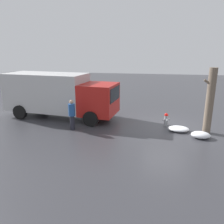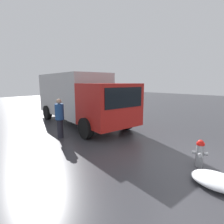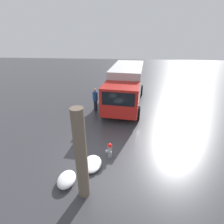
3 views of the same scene
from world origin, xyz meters
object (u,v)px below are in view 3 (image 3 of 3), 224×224
fire_hydrant (110,150)px  tree_trunk (81,156)px  pedestrian (95,99)px  delivery_truck (126,84)px

fire_hydrant → tree_trunk: tree_trunk is taller
fire_hydrant → pedestrian: (5.19, 1.53, 0.52)m
tree_trunk → pedestrian: bearing=6.2°
fire_hydrant → pedestrian: size_ratio=0.46×
delivery_truck → tree_trunk: bearing=87.5°
fire_hydrant → tree_trunk: (-2.08, 0.75, 1.34)m
tree_trunk → delivery_truck: size_ratio=0.46×
delivery_truck → pedestrian: 2.85m
fire_hydrant → delivery_truck: (6.90, -0.66, 1.16)m
fire_hydrant → delivery_truck: size_ratio=0.10×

